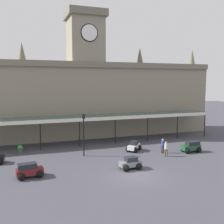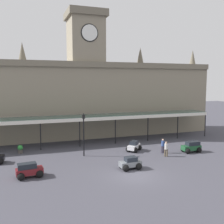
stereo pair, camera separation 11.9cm
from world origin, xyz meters
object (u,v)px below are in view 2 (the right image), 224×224
car_white_sedan (134,147)px  car_green_estate (191,147)px  pedestrian_beside_cars (166,148)px  victorian_lamppost (84,130)px  planter_near_kerb (20,149)px  car_grey_sedan (130,164)px  car_maroon_estate (29,171)px  pedestrian_crossing_forecourt (163,145)px

car_white_sedan → car_green_estate: 6.72m
car_green_estate → pedestrian_beside_cars: (-3.75, -0.59, 0.34)m
car_white_sedan → victorian_lamppost: (-6.11, -0.12, 2.47)m
victorian_lamppost → planter_near_kerb: size_ratio=4.98×
planter_near_kerb → car_grey_sedan: bearing=-43.3°
car_green_estate → planter_near_kerb: bearing=162.1°
car_white_sedan → car_grey_sedan: same height
car_green_estate → car_grey_sedan: bearing=-161.0°
car_grey_sedan → planter_near_kerb: 13.48m
car_maroon_estate → victorian_lamppost: (5.96, 4.82, 2.41)m
car_green_estate → pedestrian_crossing_forecourt: pedestrian_crossing_forecourt is taller
car_maroon_estate → pedestrian_crossing_forecourt: (14.86, 3.00, 0.34)m
car_grey_sedan → pedestrian_crossing_forecourt: 6.97m
pedestrian_beside_cars → victorian_lamppost: bearing=159.5°
car_green_estate → planter_near_kerb: 19.90m
pedestrian_crossing_forecourt → pedestrian_beside_cars: (-0.39, -1.36, 0.00)m
pedestrian_crossing_forecourt → pedestrian_beside_cars: same height
pedestrian_beside_cars → pedestrian_crossing_forecourt: bearing=74.1°
pedestrian_crossing_forecourt → pedestrian_beside_cars: 1.42m
pedestrian_crossing_forecourt → victorian_lamppost: victorian_lamppost is taller
car_grey_sedan → pedestrian_beside_cars: size_ratio=1.25×
car_green_estate → victorian_lamppost: victorian_lamppost is taller
car_white_sedan → car_maroon_estate: bearing=-157.7°
pedestrian_crossing_forecourt → victorian_lamppost: bearing=168.4°
car_white_sedan → car_maroon_estate: (-12.07, -4.94, 0.06)m
car_white_sedan → car_maroon_estate: size_ratio=0.95×
planter_near_kerb → pedestrian_beside_cars: bearing=-23.8°
pedestrian_crossing_forecourt → victorian_lamppost: 9.31m
car_white_sedan → planter_near_kerb: 13.23m
planter_near_kerb → car_white_sedan: bearing=-14.9°
car_green_estate → car_maroon_estate: bearing=-173.0°
pedestrian_beside_cars → victorian_lamppost: 9.32m
car_green_estate → victorian_lamppost: bearing=168.0°
car_white_sedan → car_green_estate: (6.15, -2.71, 0.06)m
car_green_estate → planter_near_kerb: size_ratio=2.35×
car_maroon_estate → car_white_sedan: bearing=22.3°
car_white_sedan → pedestrian_crossing_forecourt: size_ratio=1.33×
planter_near_kerb → victorian_lamppost: bearing=-27.7°
car_white_sedan → pedestrian_crossing_forecourt: bearing=-34.8°
car_maroon_estate → planter_near_kerb: bearing=94.9°
victorian_lamppost → pedestrian_beside_cars: bearing=-20.5°
pedestrian_crossing_forecourt → planter_near_kerb: 16.47m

